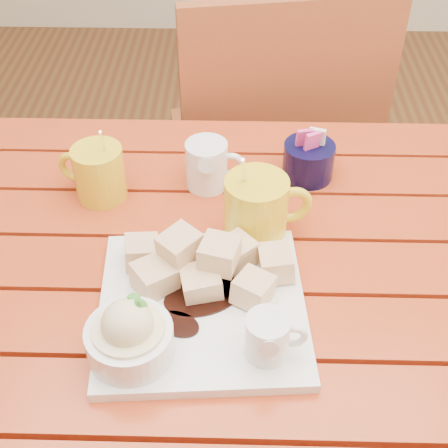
{
  "coord_description": "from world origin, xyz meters",
  "views": [
    {
      "loc": [
        0.02,
        -0.65,
        1.41
      ],
      "look_at": [
        -0.0,
        0.01,
        0.82
      ],
      "focal_mm": 50.0,
      "sensor_mm": 36.0,
      "label": 1
    }
  ],
  "objects_px": {
    "coffee_mug_right": "(258,208)",
    "chair_far": "(271,149)",
    "dessert_plate": "(187,306)",
    "table": "(225,311)",
    "coffee_mug_left": "(98,172)"
  },
  "relations": [
    {
      "from": "table",
      "to": "dessert_plate",
      "type": "relative_size",
      "value": 4.02
    },
    {
      "from": "coffee_mug_right",
      "to": "chair_far",
      "type": "distance_m",
      "value": 0.62
    },
    {
      "from": "dessert_plate",
      "to": "coffee_mug_left",
      "type": "bearing_deg",
      "value": 121.39
    },
    {
      "from": "dessert_plate",
      "to": "coffee_mug_left",
      "type": "relative_size",
      "value": 2.16
    },
    {
      "from": "table",
      "to": "coffee_mug_right",
      "type": "distance_m",
      "value": 0.18
    },
    {
      "from": "coffee_mug_left",
      "to": "table",
      "type": "bearing_deg",
      "value": -18.92
    },
    {
      "from": "chair_far",
      "to": "table",
      "type": "bearing_deg",
      "value": 70.86
    },
    {
      "from": "chair_far",
      "to": "dessert_plate",
      "type": "bearing_deg",
      "value": 68.6
    },
    {
      "from": "table",
      "to": "chair_far",
      "type": "xyz_separation_m",
      "value": [
        0.1,
        0.62,
        -0.11
      ]
    },
    {
      "from": "coffee_mug_left",
      "to": "chair_far",
      "type": "height_order",
      "value": "chair_far"
    },
    {
      "from": "table",
      "to": "coffee_mug_left",
      "type": "distance_m",
      "value": 0.31
    },
    {
      "from": "dessert_plate",
      "to": "chair_far",
      "type": "relative_size",
      "value": 0.31
    },
    {
      "from": "table",
      "to": "chair_far",
      "type": "relative_size",
      "value": 1.26
    },
    {
      "from": "dessert_plate",
      "to": "chair_far",
      "type": "xyz_separation_m",
      "value": [
        0.15,
        0.73,
        -0.25
      ]
    },
    {
      "from": "chair_far",
      "to": "coffee_mug_left",
      "type": "bearing_deg",
      "value": 45.69
    }
  ]
}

